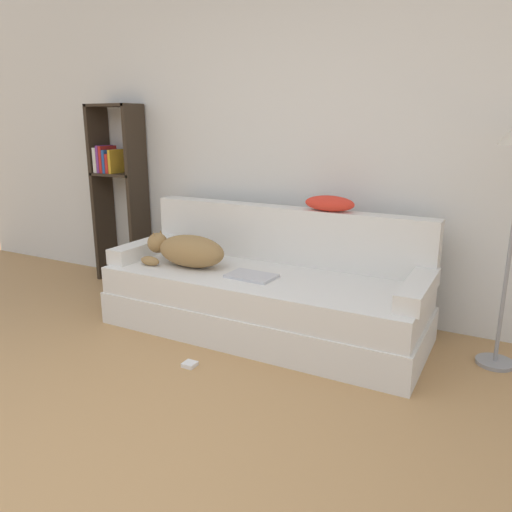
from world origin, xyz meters
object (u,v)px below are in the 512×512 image
couch (262,303)px  laptop (251,276)px  bookshelf (117,182)px  throw_pillow (330,203)px  dog (187,250)px  power_adapter (190,364)px

couch → laptop: 0.25m
laptop → bookshelf: (-1.70, 0.57, 0.48)m
throw_pillow → bookshelf: bearing=176.8°
dog → power_adapter: dog is taller
couch → dog: size_ratio=3.45×
laptop → throw_pillow: bearing=53.3°
bookshelf → couch: bearing=-15.0°
couch → throw_pillow: 0.84m
couch → throw_pillow: bearing=45.3°
couch → laptop: size_ratio=6.72×
dog → power_adapter: bearing=-54.3°
throw_pillow → dog: bearing=-154.6°
couch → power_adapter: (-0.15, -0.68, -0.20)m
bookshelf → power_adapter: (1.59, -1.15, -0.91)m
bookshelf → dog: bearing=-25.5°
throw_pillow → power_adapter: bearing=-115.4°
throw_pillow → power_adapter: size_ratio=4.59×
dog → throw_pillow: (0.92, 0.44, 0.35)m
couch → laptop: laptop is taller
power_adapter → throw_pillow: bearing=64.6°
dog → bookshelf: (-1.16, 0.55, 0.37)m
dog → couch: bearing=8.7°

